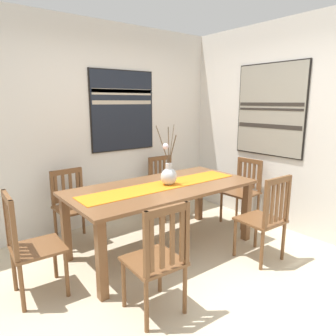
% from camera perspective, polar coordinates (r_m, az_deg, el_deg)
% --- Properties ---
extents(ground_plane, '(6.40, 6.40, 0.03)m').
position_cam_1_polar(ground_plane, '(3.22, 4.09, -19.57)').
color(ground_plane, beige).
extents(wall_back, '(6.40, 0.12, 2.70)m').
position_cam_1_polar(wall_back, '(4.32, -12.45, 7.53)').
color(wall_back, silver).
rests_on(wall_back, ground_plane).
extents(wall_side, '(0.12, 6.40, 2.70)m').
position_cam_1_polar(wall_side, '(4.24, 23.65, 6.72)').
color(wall_side, silver).
rests_on(wall_side, ground_plane).
extents(dining_table, '(2.09, 1.01, 0.76)m').
position_cam_1_polar(dining_table, '(3.46, -0.99, -4.79)').
color(dining_table, brown).
rests_on(dining_table, ground_plane).
extents(table_runner, '(1.93, 0.36, 0.01)m').
position_cam_1_polar(table_runner, '(3.43, -1.00, -3.23)').
color(table_runner, orange).
rests_on(table_runner, dining_table).
extents(centerpiece_vase, '(0.25, 0.22, 0.66)m').
position_cam_1_polar(centerpiece_vase, '(3.43, 0.13, -1.14)').
color(centerpiece_vase, silver).
rests_on(centerpiece_vase, dining_table).
extents(chair_0, '(0.44, 0.44, 0.88)m').
position_cam_1_polar(chair_0, '(3.90, -17.24, -6.49)').
color(chair_0, brown).
rests_on(chair_0, ground_plane).
extents(chair_1, '(0.44, 0.44, 0.95)m').
position_cam_1_polar(chair_1, '(2.49, -1.92, -16.39)').
color(chair_1, brown).
rests_on(chair_1, ground_plane).
extents(chair_2, '(0.44, 0.44, 0.89)m').
position_cam_1_polar(chair_2, '(4.56, -0.55, -3.17)').
color(chair_2, brown).
rests_on(chair_2, ground_plane).
extents(chair_3, '(0.44, 0.44, 0.95)m').
position_cam_1_polar(chair_3, '(3.43, 17.60, -8.64)').
color(chair_3, brown).
rests_on(chair_3, ground_plane).
extents(chair_4, '(0.44, 0.44, 0.95)m').
position_cam_1_polar(chair_4, '(2.95, -24.35, -12.68)').
color(chair_4, brown).
rests_on(chair_4, ground_plane).
extents(chair_5, '(0.44, 0.44, 0.89)m').
position_cam_1_polar(chair_5, '(4.46, 13.72, -3.84)').
color(chair_5, brown).
rests_on(chair_5, ground_plane).
extents(painting_on_back_wall, '(0.97, 0.05, 1.10)m').
position_cam_1_polar(painting_on_back_wall, '(4.39, -8.39, 10.45)').
color(painting_on_back_wall, black).
extents(painting_on_side_wall, '(0.05, 1.03, 1.22)m').
position_cam_1_polar(painting_on_side_wall, '(4.40, 18.37, 10.14)').
color(painting_on_side_wall, black).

